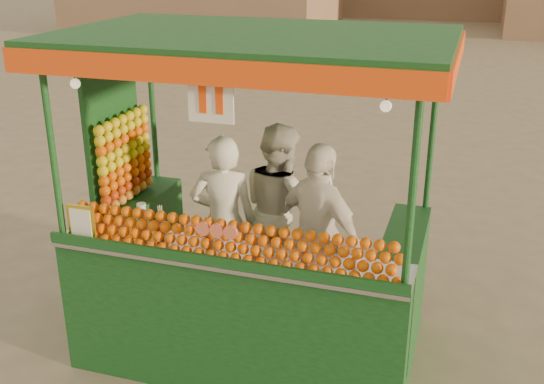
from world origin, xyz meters
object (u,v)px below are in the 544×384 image
(juice_cart, at_px, (242,258))
(vendor_middle, at_px, (280,209))
(vendor_left, at_px, (224,222))
(vendor_right, at_px, (319,234))

(juice_cart, distance_m, vendor_middle, 0.69)
(vendor_middle, bearing_deg, vendor_left, 89.81)
(juice_cart, bearing_deg, vendor_left, 137.55)
(juice_cart, height_order, vendor_left, juice_cart)
(juice_cart, relative_size, vendor_left, 1.93)
(vendor_left, height_order, vendor_right, vendor_right)
(juice_cart, xyz_separation_m, vendor_right, (0.62, 0.23, 0.21))
(juice_cart, height_order, vendor_right, juice_cart)
(vendor_left, distance_m, vendor_right, 0.87)
(vendor_right, bearing_deg, vendor_middle, -10.66)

